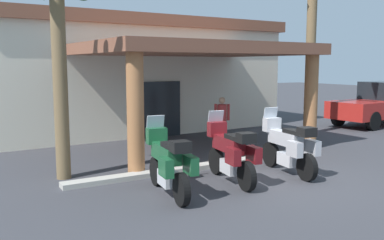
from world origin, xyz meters
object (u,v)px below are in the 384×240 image
pedestrian (222,117)px  palm_tree_near_portico (312,12)px  motel_building (129,74)px  motorcycle_green (168,163)px  motorcycle_maroon (231,153)px  palm_tree_roadside (58,11)px  motorcycle_silver (289,146)px  pickup_truck_red (380,104)px

pedestrian → palm_tree_near_portico: palm_tree_near_portico is taller
pedestrian → motel_building: bearing=51.0°
motorcycle_green → motorcycle_maroon: size_ratio=1.00×
motel_building → motorcycle_green: size_ratio=5.78×
palm_tree_roadside → palm_tree_near_portico: palm_tree_near_portico is taller
pedestrian → palm_tree_roadside: 6.67m
palm_tree_roadside → pedestrian: bearing=15.6°
motorcycle_green → palm_tree_roadside: (-1.57, 2.49, 3.27)m
motel_building → motorcycle_silver: (0.47, -9.29, -1.65)m
pedestrian → palm_tree_roadside: palm_tree_roadside is taller
motorcycle_silver → palm_tree_roadside: palm_tree_roadside is taller
motel_building → palm_tree_roadside: palm_tree_roadside is taller
pickup_truck_red → palm_tree_near_portico: palm_tree_near_portico is taller
palm_tree_near_portico → motel_building: bearing=137.3°
motorcycle_green → palm_tree_near_portico: palm_tree_near_portico is taller
motel_building → motorcycle_maroon: bearing=-99.4°
motel_building → pedestrian: motel_building is taller
motel_building → pickup_truck_red: 11.38m
motorcycle_silver → motel_building: bearing=10.9°
motorcycle_silver → pickup_truck_red: (9.72, 4.43, 0.24)m
motorcycle_silver → pickup_truck_red: pickup_truck_red is taller
motorcycle_green → motorcycle_maroon: (1.72, 0.14, 0.00)m
motel_building → motorcycle_green: bearing=-109.3°
motorcycle_green → motorcycle_silver: 3.43m
motorcycle_maroon → motorcycle_silver: same height
palm_tree_roadside → motorcycle_green: bearing=-57.8°
motorcycle_silver → pedestrian: (0.73, 4.03, 0.25)m
motorcycle_silver → palm_tree_roadside: (-5.00, 2.43, 3.27)m
motorcycle_silver → pedestrian: bearing=-2.3°
motel_building → palm_tree_near_portico: (5.47, -5.06, 2.40)m
motel_building → pedestrian: bearing=-78.9°
palm_tree_roadside → motorcycle_silver: bearing=-25.9°
motel_building → pickup_truck_red: size_ratio=2.40×
motorcycle_maroon → pickup_truck_red: 12.24m
motel_building → pedestrian: (1.20, -5.26, -1.40)m
motel_building → palm_tree_near_portico: bearing=-44.4°
motorcycle_green → motorcycle_maroon: 1.72m
motorcycle_green → motorcycle_silver: (3.43, 0.06, 0.00)m
pedestrian → pickup_truck_red: bearing=-49.3°
motorcycle_green → pickup_truck_red: (13.15, 4.48, 0.24)m
pedestrian → palm_tree_near_portico: size_ratio=0.24×
motorcycle_silver → palm_tree_near_portico: (5.00, 4.23, 4.05)m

